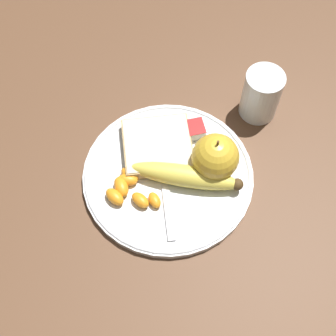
% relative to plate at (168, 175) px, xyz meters
% --- Properties ---
extents(ground_plane, '(3.00, 3.00, 0.00)m').
position_rel_plate_xyz_m(ground_plane, '(0.00, 0.00, -0.01)').
color(ground_plane, brown).
extents(plate, '(0.27, 0.27, 0.01)m').
position_rel_plate_xyz_m(plate, '(0.00, 0.00, 0.00)').
color(plate, silver).
rests_on(plate, ground_plane).
extents(juice_glass, '(0.06, 0.06, 0.09)m').
position_rel_plate_xyz_m(juice_glass, '(0.18, 0.09, 0.03)').
color(juice_glass, silver).
rests_on(juice_glass, ground_plane).
extents(apple, '(0.07, 0.07, 0.08)m').
position_rel_plate_xyz_m(apple, '(0.07, -0.01, 0.04)').
color(apple, gold).
rests_on(apple, plate).
extents(banana, '(0.17, 0.10, 0.03)m').
position_rel_plate_xyz_m(banana, '(0.03, -0.02, 0.02)').
color(banana, '#E0CC4C').
rests_on(banana, plate).
extents(bread_slice, '(0.12, 0.12, 0.02)m').
position_rel_plate_xyz_m(bread_slice, '(-0.01, 0.05, 0.02)').
color(bread_slice, tan).
rests_on(bread_slice, plate).
extents(fork, '(0.04, 0.18, 0.00)m').
position_rel_plate_xyz_m(fork, '(-0.01, -0.01, 0.01)').
color(fork, silver).
rests_on(fork, plate).
extents(jam_packet, '(0.04, 0.03, 0.02)m').
position_rel_plate_xyz_m(jam_packet, '(0.06, 0.06, 0.01)').
color(jam_packet, silver).
rests_on(jam_packet, plate).
extents(orange_segment_0, '(0.03, 0.04, 0.02)m').
position_rel_plate_xyz_m(orange_segment_0, '(-0.05, -0.04, 0.01)').
color(orange_segment_0, orange).
rests_on(orange_segment_0, plate).
extents(orange_segment_1, '(0.04, 0.03, 0.02)m').
position_rel_plate_xyz_m(orange_segment_1, '(-0.07, -0.00, 0.01)').
color(orange_segment_1, orange).
rests_on(orange_segment_1, plate).
extents(orange_segment_2, '(0.04, 0.04, 0.02)m').
position_rel_plate_xyz_m(orange_segment_2, '(-0.09, -0.02, 0.01)').
color(orange_segment_2, orange).
rests_on(orange_segment_2, plate).
extents(orange_segment_3, '(0.02, 0.03, 0.02)m').
position_rel_plate_xyz_m(orange_segment_3, '(-0.03, -0.04, 0.01)').
color(orange_segment_3, orange).
rests_on(orange_segment_3, plate).
extents(orange_segment_4, '(0.03, 0.04, 0.02)m').
position_rel_plate_xyz_m(orange_segment_4, '(-0.06, 0.01, 0.01)').
color(orange_segment_4, orange).
rests_on(orange_segment_4, plate).
extents(orange_segment_5, '(0.03, 0.04, 0.02)m').
position_rel_plate_xyz_m(orange_segment_5, '(-0.08, -0.01, 0.01)').
color(orange_segment_5, orange).
rests_on(orange_segment_5, plate).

